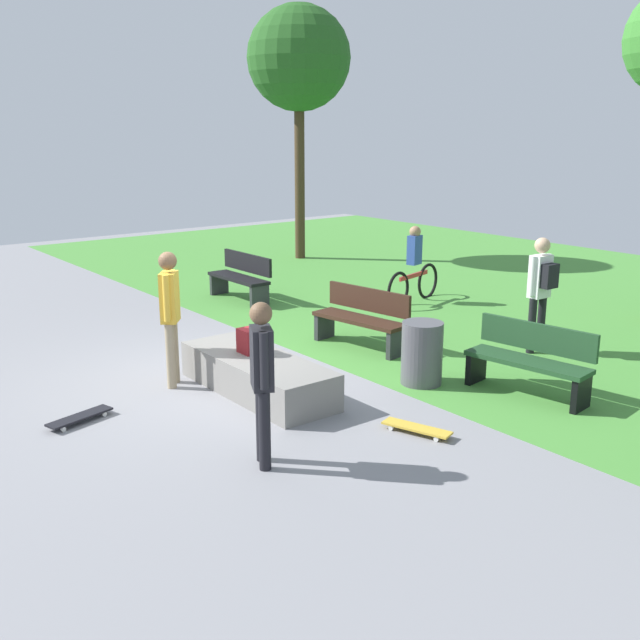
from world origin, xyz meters
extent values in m
plane|color=gray|center=(0.00, 0.00, 0.00)|extent=(28.00, 28.00, 0.00)
cube|color=#478C38|center=(0.00, 7.81, 0.00)|extent=(26.60, 12.37, 0.01)
cube|color=gray|center=(0.78, 0.19, 0.24)|extent=(2.45, 0.87, 0.47)
cube|color=maroon|center=(0.56, 0.21, 0.63)|extent=(0.28, 0.20, 0.32)
cylinder|color=tan|center=(-0.22, -0.47, 0.44)|extent=(0.12, 0.12, 0.87)
cylinder|color=tan|center=(-0.05, -0.61, 0.44)|extent=(0.12, 0.12, 0.87)
cube|color=gold|center=(-0.13, -0.54, 1.20)|extent=(0.37, 0.36, 0.65)
cylinder|color=gold|center=(-0.27, -0.43, 1.22)|extent=(0.09, 0.09, 0.60)
cylinder|color=gold|center=(0.00, -0.65, 1.22)|extent=(0.09, 0.09, 0.60)
sphere|color=brown|center=(-0.13, -0.54, 1.67)|extent=(0.24, 0.24, 0.24)
cylinder|color=black|center=(2.50, -0.89, 0.41)|extent=(0.12, 0.12, 0.82)
cylinder|color=black|center=(2.70, -0.98, 0.41)|extent=(0.12, 0.12, 0.82)
cube|color=black|center=(2.60, -0.94, 1.13)|extent=(0.38, 0.32, 0.62)
cylinder|color=black|center=(2.45, -0.86, 1.16)|extent=(0.09, 0.09, 0.57)
cylinder|color=black|center=(2.75, -1.01, 1.16)|extent=(0.09, 0.09, 0.57)
sphere|color=brown|center=(2.60, -0.94, 1.59)|extent=(0.22, 0.22, 0.22)
cube|color=black|center=(0.36, -2.00, 0.07)|extent=(0.40, 0.82, 0.02)
cylinder|color=silver|center=(0.51, -2.25, 0.03)|extent=(0.04, 0.06, 0.06)
cylinder|color=silver|center=(0.35, -2.29, 0.03)|extent=(0.04, 0.06, 0.06)
cylinder|color=silver|center=(0.36, -1.71, 0.03)|extent=(0.04, 0.06, 0.06)
cylinder|color=silver|center=(0.21, -1.75, 0.03)|extent=(0.04, 0.06, 0.06)
cube|color=gold|center=(3.00, 0.85, 0.07)|extent=(0.82, 0.44, 0.02)
cylinder|color=silver|center=(2.76, 0.69, 0.03)|extent=(0.06, 0.05, 0.06)
cylinder|color=silver|center=(2.71, 0.84, 0.03)|extent=(0.06, 0.05, 0.06)
cylinder|color=silver|center=(3.29, 0.86, 0.03)|extent=(0.06, 0.05, 0.06)
cylinder|color=silver|center=(3.24, 1.01, 0.03)|extent=(0.06, 0.05, 0.06)
cube|color=#1E4223|center=(2.99, 2.81, 0.45)|extent=(1.65, 0.66, 0.06)
cube|color=#1E4223|center=(2.96, 3.03, 0.73)|extent=(1.59, 0.28, 0.36)
cube|color=black|center=(3.72, 2.91, 0.23)|extent=(0.13, 0.40, 0.45)
cube|color=black|center=(2.26, 2.70, 0.23)|extent=(0.13, 0.40, 0.45)
cube|color=#331E14|center=(0.08, 2.52, 0.45)|extent=(1.65, 0.66, 0.06)
cube|color=#331E14|center=(0.05, 2.74, 0.73)|extent=(1.59, 0.29, 0.36)
cube|color=#2D2D33|center=(0.81, 2.63, 0.23)|extent=(0.14, 0.40, 0.45)
cube|color=#2D2D33|center=(-0.65, 2.42, 0.23)|extent=(0.14, 0.40, 0.45)
cube|color=black|center=(-3.82, 2.77, 0.45)|extent=(1.60, 0.45, 0.06)
cube|color=black|center=(-3.82, 2.99, 0.73)|extent=(1.60, 0.07, 0.36)
cube|color=#2D2D33|center=(-3.08, 2.78, 0.23)|extent=(0.08, 0.40, 0.45)
cube|color=#2D2D33|center=(-4.55, 2.77, 0.23)|extent=(0.08, 0.40, 0.45)
cylinder|color=#42301E|center=(-7.00, 6.64, 2.09)|extent=(0.25, 0.25, 4.18)
sphere|color=#23561E|center=(-7.00, 6.64, 4.94)|extent=(2.55, 2.55, 2.55)
cylinder|color=#4C4C51|center=(1.84, 2.09, 0.42)|extent=(0.55, 0.55, 0.85)
cylinder|color=black|center=(1.89, 4.39, 0.43)|extent=(0.12, 0.12, 0.85)
cylinder|color=black|center=(1.90, 4.61, 0.43)|extent=(0.12, 0.12, 0.85)
cube|color=white|center=(1.89, 4.50, 1.17)|extent=(0.21, 0.33, 0.64)
cylinder|color=white|center=(1.89, 4.33, 1.20)|extent=(0.09, 0.09, 0.59)
cylinder|color=white|center=(1.90, 4.67, 1.20)|extent=(0.09, 0.09, 0.59)
sphere|color=tan|center=(1.89, 4.50, 1.63)|extent=(0.23, 0.23, 0.23)
cube|color=black|center=(2.05, 4.49, 1.20)|extent=(0.17, 0.26, 0.36)
torus|color=black|center=(-1.73, 5.91, 0.33)|extent=(0.23, 0.71, 0.72)
torus|color=black|center=(-1.47, 4.84, 0.33)|extent=(0.23, 0.71, 0.72)
cube|color=#B22626|center=(-1.60, 5.38, 0.53)|extent=(0.28, 0.97, 0.08)
cube|color=#2D4799|center=(-1.60, 5.38, 1.03)|extent=(0.24, 0.32, 0.56)
sphere|color=#9E7556|center=(-1.60, 5.38, 1.38)|extent=(0.22, 0.22, 0.22)
camera|label=1|loc=(8.43, -4.77, 3.34)|focal=41.78mm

